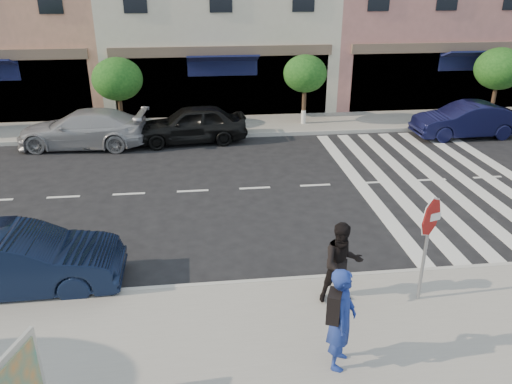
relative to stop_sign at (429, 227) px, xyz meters
name	(u,v)px	position (x,y,z in m)	size (l,w,h in m)	color
ground	(273,251)	(-2.67, 2.56, -1.85)	(120.00, 120.00, 0.00)	black
sidewalk_near	(304,351)	(-2.67, -1.19, -1.78)	(60.00, 4.50, 0.15)	gray
sidewalk_far	(237,126)	(-2.67, 13.56, -1.78)	(60.00, 3.00, 0.15)	gray
street_tree_wb	(117,79)	(-7.67, 13.36, 0.45)	(2.10, 2.10, 3.06)	#473323
street_tree_c	(305,74)	(0.33, 13.36, 0.50)	(1.90, 1.90, 3.04)	#473323
street_tree_ea	(499,69)	(9.33, 13.36, 0.54)	(2.20, 2.20, 3.19)	#473323
stop_sign	(429,227)	(0.00, 0.00, 0.00)	(0.79, 0.29, 2.33)	gray
photographer	(342,318)	(-2.16, -1.61, -0.76)	(0.69, 0.45, 1.89)	navy
walker	(342,263)	(-1.64, 0.17, -0.82)	(0.86, 0.67, 1.77)	black
car_near_mid	(18,261)	(-8.38, 1.56, -1.13)	(1.53, 4.38, 1.44)	black
car_far_left	(83,129)	(-8.94, 11.57, -1.12)	(2.06, 5.07, 1.47)	#98979C
car_far_mid	(191,124)	(-4.67, 11.66, -1.10)	(1.79, 4.45, 1.52)	black
car_far_right	(466,120)	(6.79, 11.03, -1.13)	(1.53, 4.39, 1.45)	black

